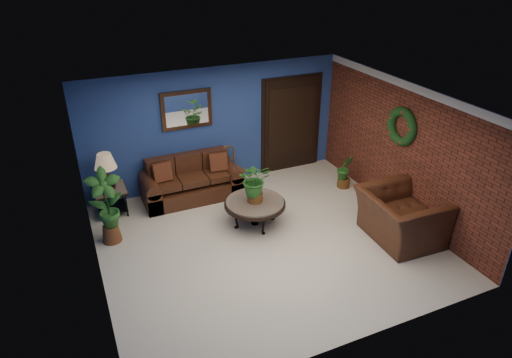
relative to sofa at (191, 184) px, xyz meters
name	(u,v)px	position (x,y,z in m)	size (l,w,h in m)	color
floor	(266,241)	(0.72, -2.07, -0.29)	(5.50, 5.50, 0.00)	beige
wall_back	(216,127)	(0.72, 0.43, 0.96)	(5.50, 0.04, 2.50)	navy
wall_left	(90,214)	(-2.03, -2.07, 0.96)	(0.04, 5.00, 2.50)	navy
wall_right_brick	(403,150)	(3.47, -2.07, 0.96)	(0.04, 5.00, 2.50)	maroon
ceiling	(268,103)	(0.72, -2.07, 2.21)	(5.50, 5.00, 0.02)	white
crown_molding	(411,87)	(3.44, -2.07, 2.14)	(0.03, 5.00, 0.14)	white
wall_mirror	(187,110)	(0.12, 0.39, 1.43)	(1.02, 0.06, 0.77)	#452A17
closet_door	(291,125)	(2.47, 0.40, 0.76)	(1.44, 0.06, 2.18)	black
wreath	(402,127)	(3.41, -2.02, 1.41)	(0.72, 0.72, 0.16)	black
sofa	(191,184)	(0.00, 0.00, 0.00)	(1.96, 0.85, 0.88)	#452013
coffee_table	(255,204)	(0.77, -1.48, 0.13)	(1.12, 1.12, 0.48)	#57524C
end_table	(110,194)	(-1.58, -0.02, 0.13)	(0.60, 0.60, 0.55)	#57524C
table_lamp	(106,167)	(-1.58, -0.02, 0.70)	(0.40, 0.40, 0.67)	#452A17
side_chair	(230,165)	(0.88, 0.04, 0.23)	(0.47, 0.47, 0.92)	brown
armchair	(400,217)	(2.87, -2.91, 0.15)	(1.34, 1.17, 0.87)	#452013
coffee_plant	(255,181)	(0.77, -1.48, 0.61)	(0.69, 0.64, 0.76)	brown
floor_plant	(345,171)	(3.07, -0.92, 0.08)	(0.38, 0.34, 0.73)	brown
tall_plant	(106,204)	(-1.73, -0.96, 0.44)	(0.60, 0.41, 1.37)	brown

